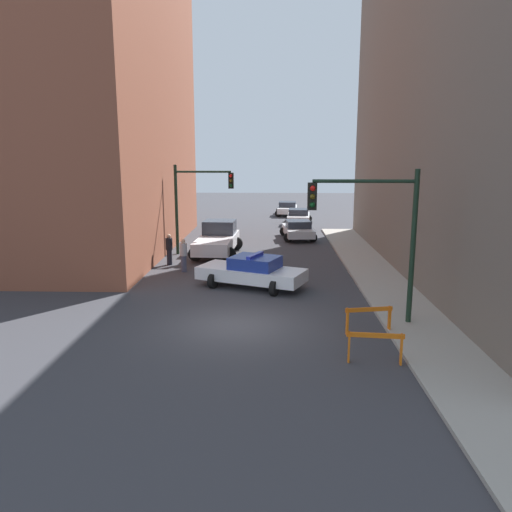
{
  "coord_description": "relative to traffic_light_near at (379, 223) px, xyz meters",
  "views": [
    {
      "loc": [
        1.2,
        -16.34,
        5.79
      ],
      "look_at": [
        0.43,
        6.38,
        1.13
      ],
      "focal_mm": 35.0,
      "sensor_mm": 36.0,
      "label": 1
    }
  ],
  "objects": [
    {
      "name": "ground_plane",
      "position": [
        -4.73,
        -0.22,
        -3.53
      ],
      "size": [
        120.0,
        120.0,
        0.0
      ],
      "primitive_type": "plane",
      "color": "#38383D"
    },
    {
      "name": "sidewalk_right",
      "position": [
        1.47,
        -0.22,
        -3.47
      ],
      "size": [
        2.4,
        44.0,
        0.12
      ],
      "color": "#9E998E",
      "rests_on": "ground_plane"
    },
    {
      "name": "building_corner_left",
      "position": [
        -16.73,
        13.78,
        6.96
      ],
      "size": [
        14.0,
        20.0,
        20.98
      ],
      "color": "brown",
      "rests_on": "ground_plane"
    },
    {
      "name": "traffic_light_near",
      "position": [
        0.0,
        0.0,
        0.0
      ],
      "size": [
        3.64,
        0.35,
        5.2
      ],
      "color": "black",
      "rests_on": "sidewalk_right"
    },
    {
      "name": "traffic_light_far",
      "position": [
        -8.03,
        12.18,
        -0.13
      ],
      "size": [
        3.44,
        0.35,
        5.2
      ],
      "color": "black",
      "rests_on": "ground_plane"
    },
    {
      "name": "police_car",
      "position": [
        -4.42,
        4.78,
        -2.81
      ],
      "size": [
        5.05,
        3.54,
        1.52
      ],
      "rotation": [
        0.0,
        0.0,
        1.17
      ],
      "color": "white",
      "rests_on": "ground_plane"
    },
    {
      "name": "white_truck",
      "position": [
        -6.75,
        12.13,
        -2.62
      ],
      "size": [
        2.82,
        5.49,
        1.9
      ],
      "rotation": [
        0.0,
        0.0,
        -0.05
      ],
      "color": "silver",
      "rests_on": "ground_plane"
    },
    {
      "name": "parked_car_near",
      "position": [
        -1.77,
        17.74,
        -2.86
      ],
      "size": [
        2.5,
        4.43,
        1.31
      ],
      "rotation": [
        0.0,
        0.0,
        0.08
      ],
      "color": "silver",
      "rests_on": "ground_plane"
    },
    {
      "name": "parked_car_mid",
      "position": [
        -1.35,
        25.15,
        -2.86
      ],
      "size": [
        2.47,
        4.41,
        1.31
      ],
      "rotation": [
        0.0,
        0.0,
        -0.07
      ],
      "color": "silver",
      "rests_on": "ground_plane"
    },
    {
      "name": "parked_car_far",
      "position": [
        -2.12,
        31.53,
        -2.86
      ],
      "size": [
        2.43,
        4.39,
        1.31
      ],
      "rotation": [
        0.0,
        0.0,
        -0.05
      ],
      "color": "silver",
      "rests_on": "ground_plane"
    },
    {
      "name": "pedestrian_crossing",
      "position": [
        -7.97,
        7.67,
        -2.67
      ],
      "size": [
        0.51,
        0.51,
        1.66
      ],
      "rotation": [
        0.0,
        0.0,
        4.04
      ],
      "color": "#474C66",
      "rests_on": "ground_plane"
    },
    {
      "name": "pedestrian_corner",
      "position": [
        -9.01,
        9.23,
        -2.67
      ],
      "size": [
        0.46,
        0.46,
        1.66
      ],
      "rotation": [
        0.0,
        0.0,
        2.8
      ],
      "color": "black",
      "rests_on": "ground_plane"
    },
    {
      "name": "barrier_front",
      "position": [
        -0.64,
        -3.29,
        -2.91
      ],
      "size": [
        1.6,
        0.29,
        0.9
      ],
      "rotation": [
        0.0,
        0.0,
        -0.09
      ],
      "color": "orange",
      "rests_on": "ground_plane"
    },
    {
      "name": "barrier_mid",
      "position": [
        -0.37,
        -0.91,
        -2.91
      ],
      "size": [
        1.58,
        0.42,
        0.9
      ],
      "rotation": [
        0.0,
        0.0,
        0.18
      ],
      "color": "orange",
      "rests_on": "ground_plane"
    }
  ]
}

